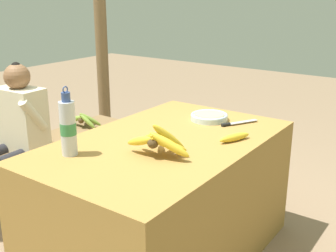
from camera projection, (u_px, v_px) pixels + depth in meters
market_counter at (164, 200)px, 2.33m from camera, size 1.43×0.89×0.71m
banana_bunch_ripe at (160, 141)px, 1.99m from camera, size 0.22×0.35×0.18m
serving_bowl at (209, 116)px, 2.56m from camera, size 0.23×0.23×0.04m
water_bottle at (68, 127)px, 1.98m from camera, size 0.08×0.08×0.34m
loose_banana_front at (234, 137)px, 2.20m from camera, size 0.20×0.11×0.04m
knife at (235, 123)px, 2.47m from camera, size 0.23×0.14×0.02m
wooden_bench at (37, 151)px, 3.11m from camera, size 1.65×0.32×0.39m
seated_vendor at (17, 126)px, 2.89m from camera, size 0.41×0.40×1.01m
banana_bunch_green at (84, 119)px, 3.45m from camera, size 0.18×0.32×0.14m
support_post_far at (100, 14)px, 3.96m from camera, size 0.12×0.12×2.51m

